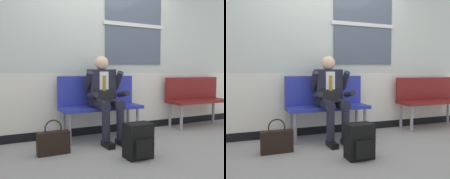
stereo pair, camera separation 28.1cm
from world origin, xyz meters
TOP-DOWN VIEW (x-y plane):
  - ground_plane at (0.00, 0.00)m, footprint 18.00×18.00m
  - station_wall at (0.01, 0.58)m, footprint 6.26×0.17m
  - bench_with_person at (-0.15, 0.30)m, footprint 1.24×0.42m
  - bench_empty at (1.80, 0.30)m, footprint 1.24×0.42m
  - person_seated at (-0.15, 0.10)m, footprint 0.57×0.70m
  - backpack at (-0.12, -0.77)m, footprint 0.31×0.25m
  - handbag at (-0.98, -0.21)m, footprint 0.39×0.11m

SIDE VIEW (x-z plane):
  - ground_plane at x=0.00m, z-range 0.00..0.00m
  - handbag at x=-0.98m, z-range -0.06..0.36m
  - backpack at x=-0.12m, z-range 0.00..0.41m
  - bench_empty at x=1.80m, z-range 0.09..0.99m
  - bench_with_person at x=-0.15m, z-range 0.08..1.02m
  - person_seated at x=-0.15m, z-range 0.04..1.28m
  - station_wall at x=0.01m, z-range -0.01..3.15m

